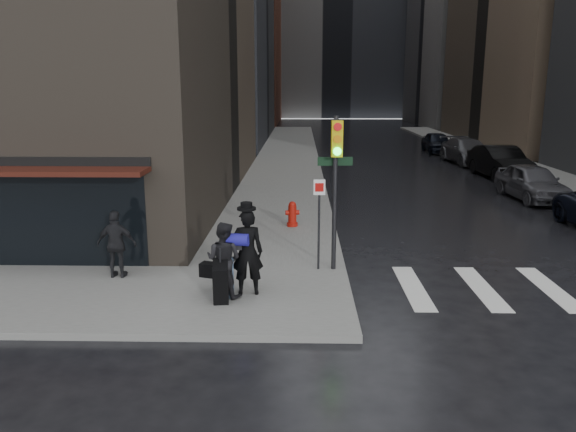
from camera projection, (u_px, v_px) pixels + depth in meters
name	position (u px, v px, depth m)	size (l,w,h in m)	color
ground	(261.00, 302.00, 12.29)	(140.00, 140.00, 0.00)	black
sidewalk_left	(288.00, 154.00, 38.56)	(4.00, 50.00, 0.15)	slate
sidewalk_right	(486.00, 154.00, 38.27)	(3.00, 50.00, 0.15)	slate
bldg_left_far	(190.00, 17.00, 70.01)	(22.00, 20.00, 26.00)	#572B1D
bldg_right_far	(517.00, 17.00, 65.38)	(22.00, 20.00, 25.00)	slate
bldg_distant	(335.00, 9.00, 84.50)	(40.00, 12.00, 32.00)	slate
man_overcoat	(242.00, 257.00, 12.08)	(1.09, 1.15, 2.09)	black
man_jeans	(224.00, 259.00, 12.06)	(1.15, 0.91, 1.66)	black
man_greycoat	(117.00, 244.00, 13.28)	(0.98, 0.46, 1.63)	black
traffic_light	(334.00, 173.00, 13.43)	(0.94, 0.46, 3.78)	black
fire_hydrant	(292.00, 215.00, 18.28)	(0.47, 0.36, 0.82)	#A11309
parked_car_1	(532.00, 182.00, 23.22)	(1.75, 4.34, 1.48)	#49494E
parked_car_2	(500.00, 162.00, 28.69)	(1.73, 4.96, 1.63)	black
parked_car_3	(467.00, 151.00, 34.22)	(2.11, 5.20, 1.51)	#46464B
parked_car_4	(437.00, 142.00, 39.74)	(1.69, 4.20, 1.43)	black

